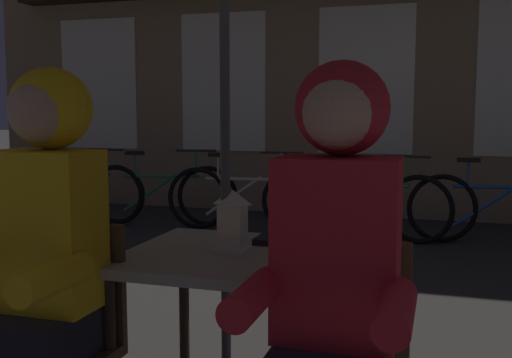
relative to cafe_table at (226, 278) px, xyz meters
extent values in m
cube|color=#B2AD9E|center=(0.00, 0.00, 0.08)|extent=(0.72, 0.72, 0.04)
cylinder|color=#2D2319|center=(-0.31, 0.31, -0.29)|extent=(0.04, 0.04, 0.70)
cylinder|color=#2D2319|center=(0.31, 0.31, -0.29)|extent=(0.04, 0.04, 0.70)
cylinder|color=#4C4C51|center=(0.00, 0.00, 0.49)|extent=(0.04, 0.04, 2.25)
cube|color=white|center=(0.03, 0.01, 0.11)|extent=(0.11, 0.11, 0.02)
cube|color=white|center=(0.03, 0.01, 0.20)|extent=(0.09, 0.09, 0.16)
pyramid|color=white|center=(0.03, 0.01, 0.31)|extent=(0.11, 0.11, 0.06)
cube|color=#513823|center=(-0.48, -0.26, 0.02)|extent=(0.40, 0.03, 0.42)
cube|color=#513823|center=(0.48, -0.26, 0.02)|extent=(0.40, 0.03, 0.42)
cube|color=black|center=(-0.48, -0.44, -0.11)|extent=(0.32, 0.36, 0.16)
cube|color=yellow|center=(-0.48, -0.40, 0.23)|extent=(0.34, 0.22, 0.52)
cylinder|color=yellow|center=(-0.30, -0.62, 0.14)|extent=(0.09, 0.30, 0.09)
sphere|color=tan|center=(-0.48, -0.40, 0.62)|extent=(0.21, 0.21, 0.21)
sphere|color=yellow|center=(-0.48, -0.35, 0.63)|extent=(0.27, 0.27, 0.27)
cube|color=red|center=(0.48, -0.40, 0.23)|extent=(0.34, 0.22, 0.52)
cylinder|color=red|center=(0.66, -0.62, 0.14)|extent=(0.09, 0.30, 0.09)
cylinder|color=red|center=(0.30, -0.62, 0.14)|extent=(0.09, 0.30, 0.09)
sphere|color=tan|center=(0.48, -0.40, 0.62)|extent=(0.21, 0.21, 0.21)
sphere|color=red|center=(0.48, -0.35, 0.63)|extent=(0.27, 0.27, 0.27)
cube|color=#EAE5C6|center=(-3.65, 5.09, 0.96)|extent=(1.10, 0.02, 1.70)
cube|color=#EAE5C6|center=(-1.89, 5.09, 0.96)|extent=(1.10, 0.02, 1.70)
cube|color=#EAE5C6|center=(-0.13, 5.09, 0.96)|extent=(1.10, 0.02, 1.70)
torus|color=black|center=(-2.68, 3.82, -0.31)|extent=(0.66, 0.09, 0.66)
torus|color=black|center=(-3.70, 3.88, -0.31)|extent=(0.66, 0.09, 0.66)
cylinder|color=maroon|center=(-3.19, 3.85, -0.09)|extent=(0.84, 0.08, 0.04)
cylinder|color=maroon|center=(-3.32, 3.86, -0.28)|extent=(0.61, 0.07, 0.44)
cylinder|color=maroon|center=(-3.48, 3.87, 0.03)|extent=(0.02, 0.02, 0.24)
cube|color=black|center=(-3.48, 3.87, 0.16)|extent=(0.20, 0.09, 0.04)
cylinder|color=maroon|center=(-2.81, 3.83, 0.05)|extent=(0.02, 0.02, 0.28)
cylinder|color=black|center=(-2.81, 3.83, 0.19)|extent=(0.44, 0.05, 0.02)
torus|color=black|center=(-1.67, 3.99, -0.31)|extent=(0.66, 0.19, 0.66)
torus|color=black|center=(-2.67, 3.77, -0.31)|extent=(0.66, 0.19, 0.66)
cylinder|color=#236B3D|center=(-2.17, 3.88, -0.09)|extent=(0.82, 0.21, 0.04)
cylinder|color=#236B3D|center=(-2.29, 3.85, -0.28)|extent=(0.60, 0.16, 0.44)
cylinder|color=#236B3D|center=(-2.45, 3.82, 0.03)|extent=(0.02, 0.02, 0.24)
cube|color=black|center=(-2.45, 3.82, 0.16)|extent=(0.21, 0.12, 0.04)
cylinder|color=#236B3D|center=(-1.79, 3.96, 0.05)|extent=(0.02, 0.02, 0.28)
cylinder|color=black|center=(-1.79, 3.96, 0.19)|extent=(0.44, 0.12, 0.02)
torus|color=black|center=(-0.70, 3.93, -0.31)|extent=(0.66, 0.12, 0.66)
torus|color=black|center=(-1.71, 3.82, -0.31)|extent=(0.66, 0.12, 0.66)
cylinder|color=#ADA89E|center=(-1.20, 3.87, -0.09)|extent=(0.84, 0.13, 0.04)
cylinder|color=#ADA89E|center=(-1.33, 3.86, -0.28)|extent=(0.61, 0.10, 0.44)
cylinder|color=#ADA89E|center=(-1.49, 3.84, 0.03)|extent=(0.02, 0.02, 0.24)
cube|color=black|center=(-1.49, 3.84, 0.16)|extent=(0.21, 0.10, 0.04)
cylinder|color=#ADA89E|center=(-0.82, 3.91, 0.05)|extent=(0.02, 0.02, 0.28)
cylinder|color=black|center=(-0.82, 3.91, 0.19)|extent=(0.44, 0.07, 0.02)
torus|color=black|center=(0.56, 3.76, -0.31)|extent=(0.66, 0.14, 0.66)
torus|color=black|center=(-0.45, 3.90, -0.31)|extent=(0.66, 0.14, 0.66)
cylinder|color=#236B3D|center=(0.05, 3.83, -0.09)|extent=(0.83, 0.15, 0.04)
cylinder|color=#236B3D|center=(-0.07, 3.85, -0.28)|extent=(0.60, 0.12, 0.44)
cylinder|color=#236B3D|center=(-0.23, 3.87, 0.03)|extent=(0.02, 0.02, 0.24)
cube|color=black|center=(-0.23, 3.87, 0.16)|extent=(0.21, 0.11, 0.04)
cylinder|color=#236B3D|center=(0.44, 3.78, 0.05)|extent=(0.02, 0.02, 0.28)
cylinder|color=black|center=(0.44, 3.78, 0.19)|extent=(0.44, 0.09, 0.02)
torus|color=black|center=(0.77, 3.88, -0.31)|extent=(0.66, 0.15, 0.66)
cylinder|color=#1E4C93|center=(1.27, 3.95, -0.09)|extent=(0.83, 0.16, 0.04)
cylinder|color=#1E4C93|center=(1.15, 3.93, -0.28)|extent=(0.60, 0.12, 0.44)
cylinder|color=#1E4C93|center=(0.99, 3.91, 0.03)|extent=(0.02, 0.02, 0.24)
cube|color=black|center=(0.99, 3.91, 0.16)|extent=(0.21, 0.11, 0.04)
cube|color=black|center=(0.16, 0.19, 0.11)|extent=(0.20, 0.14, 0.02)
camera|label=1|loc=(0.76, -2.06, 0.62)|focal=42.46mm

